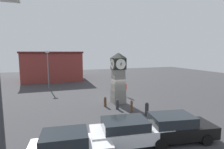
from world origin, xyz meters
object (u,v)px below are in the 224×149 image
bollard_mid_row (117,104)px  clock_tower (118,78)px  car_navy_sedan (69,147)px  pedestrian_crossing_lot (125,88)px  bollard_far_row (132,106)px  car_by_building (175,127)px  bollard_end_row (147,109)px  bench (119,79)px  bollard_near_tower (105,102)px  street_lamp_far_side (48,66)px  car_near_tower (129,132)px

bollard_mid_row → clock_tower: bearing=65.8°
car_navy_sedan → pedestrian_crossing_lot: pedestrian_crossing_lot is taller
bollard_far_row → car_by_building: size_ratio=0.23×
bollard_far_row → bollard_end_row: bollard_end_row is taller
bollard_mid_row → car_navy_sedan: size_ratio=0.23×
bollard_mid_row → bollard_end_row: 2.91m
bench → car_navy_sedan: bearing=-118.4°
bollard_near_tower → bollard_far_row: bearing=-55.7°
bollard_end_row → bench: size_ratio=0.70×
street_lamp_far_side → pedestrian_crossing_lot: bearing=-43.8°
street_lamp_far_side → bollard_far_row: bearing=-63.5°
car_by_building → street_lamp_far_side: 20.11m
bollard_end_row → car_navy_sedan: car_navy_sedan is taller
bollard_near_tower → bollard_end_row: size_ratio=0.85×
car_navy_sedan → bollard_far_row: bearing=41.5°
bollard_near_tower → bollard_mid_row: bollard_near_tower is taller
bollard_far_row → bench: (5.12, 15.15, -0.02)m
car_by_building → bollard_far_row: bearing=93.2°
bollard_end_row → bench: (4.30, 16.30, -0.04)m
clock_tower → car_near_tower: 8.52m
bollard_far_row → bollard_end_row: bearing=-54.4°
bollard_near_tower → car_near_tower: size_ratio=0.20×
bollard_far_row → car_near_tower: 5.40m
bollard_near_tower → car_navy_sedan: size_ratio=0.23×
bollard_mid_row → car_near_tower: bearing=-105.7°
bollard_end_row → bench: 16.85m
car_near_tower → car_by_building: size_ratio=1.01×
bollard_mid_row → car_near_tower: 6.25m
clock_tower → car_navy_sedan: clock_tower is taller
bollard_mid_row → bollard_far_row: bollard_far_row is taller
clock_tower → bollard_mid_row: size_ratio=5.63×
bollard_far_row → car_near_tower: bearing=-118.0°
clock_tower → bollard_near_tower: (-1.66, -0.76, -2.14)m
pedestrian_crossing_lot → car_navy_sedan: bearing=-125.8°
bollard_end_row → car_by_building: bearing=-97.5°
bollard_near_tower → bench: (6.76, 12.75, 0.04)m
bollard_near_tower → bollard_mid_row: bearing=-55.2°
car_near_tower → bench: size_ratio=2.94×
car_near_tower → street_lamp_far_side: size_ratio=0.87×
bollard_end_row → bollard_far_row: bearing=125.6°
bollard_mid_row → pedestrian_crossing_lot: pedestrian_crossing_lot is taller
clock_tower → pedestrian_crossing_lot: size_ratio=3.02×
car_by_building → pedestrian_crossing_lot: (1.46, 10.58, 0.18)m
bollard_end_row → car_by_building: 4.10m
car_near_tower → car_by_building: car_by_building is taller
bollard_mid_row → bollard_far_row: (0.84, -1.24, 0.08)m
bollard_end_row → car_near_tower: (-3.35, -3.62, 0.21)m
clock_tower → pedestrian_crossing_lot: bearing=52.0°
street_lamp_far_side → bollard_mid_row: bearing=-64.4°
clock_tower → bench: 13.20m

